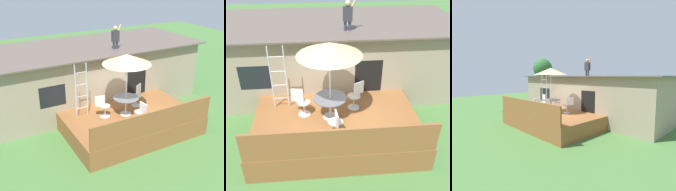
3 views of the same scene
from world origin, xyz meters
The scene contains 11 objects.
ground_plane centered at (0.00, 0.00, 0.00)m, with size 40.00×40.00×0.00m, color #477538.
house centered at (0.00, 3.60, 1.46)m, with size 10.50×4.50×2.91m.
deck centered at (0.00, 0.00, 0.40)m, with size 5.31×3.45×0.80m, color brown.
deck_railing centered at (0.00, -1.67, 1.25)m, with size 5.21×0.08×0.90m, color brown.
patio_table centered at (-0.18, 0.08, 1.39)m, with size 1.04×1.04×0.74m.
patio_umbrella centered at (-0.18, 0.08, 3.15)m, with size 1.90×1.90×2.54m.
step_ladder centered at (-1.78, 0.83, 1.90)m, with size 0.52×0.04×2.20m.
person_figure centered at (0.63, 2.38, 3.52)m, with size 0.47×0.20×1.11m.
patio_chair_left centered at (-1.09, 0.34, 1.26)m, with size 0.61×0.44×0.92m.
patio_chair_right centered at (0.71, 0.60, 1.26)m, with size 0.58×0.44×0.92m.
patio_chair_near centered at (-0.08, -0.87, 1.26)m, with size 0.44×0.62×0.92m.
Camera 2 is at (-0.57, -6.83, 5.93)m, focal length 42.44 mm.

